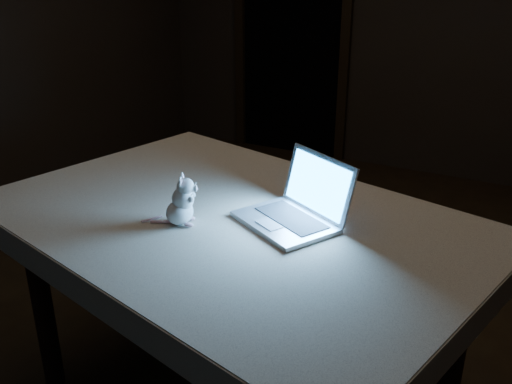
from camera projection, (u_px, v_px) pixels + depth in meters
The scene contains 7 objects.
floor at pixel (281, 333), 2.72m from camera, with size 5.00×5.00×0.00m, color black.
back_wall at pixel (427, 7), 4.25m from camera, with size 4.50×0.04×2.60m, color black.
doorway at pixel (292, 30), 4.82m from camera, with size 1.06×0.36×2.13m, color black, non-canonical shape.
table at pixel (233, 321), 2.10m from camera, with size 1.58×1.01×0.85m, color black, non-canonical shape.
tablecloth at pixel (227, 233), 1.93m from camera, with size 1.68×1.12×0.10m, color beige, non-canonical shape.
laptop at pixel (285, 194), 1.83m from camera, with size 0.32×0.28×0.22m, color #B3B3B8, non-canonical shape.
plush_mouse at pixel (179, 200), 1.85m from camera, with size 0.12×0.12×0.17m, color silver, non-canonical shape.
Camera 1 is at (0.94, -2.04, 1.68)m, focal length 40.00 mm.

